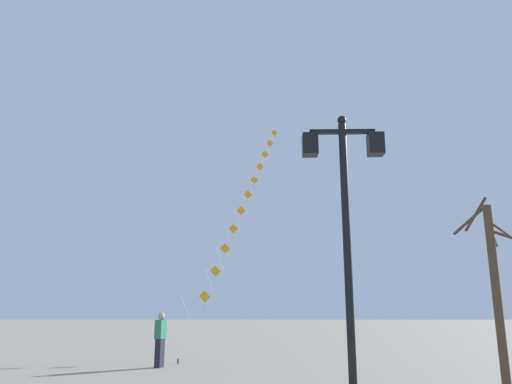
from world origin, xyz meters
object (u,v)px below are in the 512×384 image
kite_train (245,203)px  bare_tree (496,286)px  twin_lantern_lamp_post (345,203)px  kite_flyer (160,338)px

kite_train → bare_tree: 14.66m
kite_train → bare_tree: size_ratio=2.90×
twin_lantern_lamp_post → bare_tree: size_ratio=1.16×
kite_flyer → bare_tree: bare_tree is taller
twin_lantern_lamp_post → kite_train: (-2.51, 15.79, 3.44)m
kite_train → kite_flyer: kite_train is taller
twin_lantern_lamp_post → bare_tree: twin_lantern_lamp_post is taller
twin_lantern_lamp_post → kite_flyer: size_ratio=3.08×
twin_lantern_lamp_post → bare_tree: (4.11, 3.59, -1.28)m
kite_train → kite_flyer: 10.21m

